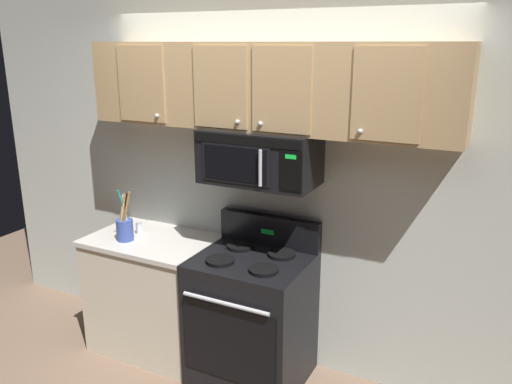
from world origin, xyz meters
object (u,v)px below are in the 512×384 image
Objects in this scene: stove_range at (252,316)px; over_range_microwave at (259,157)px; salt_shaker at (139,228)px; utensil_crock_blue at (125,227)px.

stove_range is 1.47× the size of over_range_microwave.
over_range_microwave is at bearing 90.14° from stove_range.
stove_range is 1.09m from salt_shaker.
utensil_crock_blue reaches higher than stove_range.
salt_shaker is (-0.98, -0.08, -0.63)m from over_range_microwave.
utensil_crock_blue reaches higher than salt_shaker.
over_range_microwave reaches higher than stove_range.
utensil_crock_blue is at bearing -166.77° from over_range_microwave.
utensil_crock_blue is (-0.98, -0.11, 0.54)m from stove_range.
stove_range is at bearing -89.86° from over_range_microwave.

